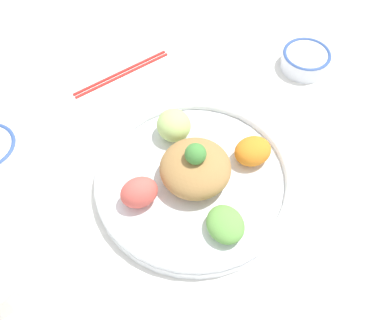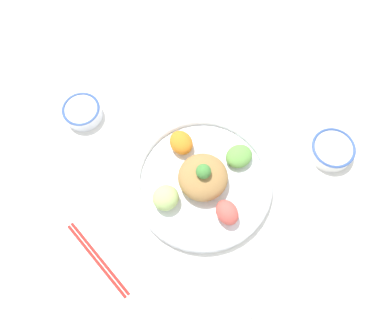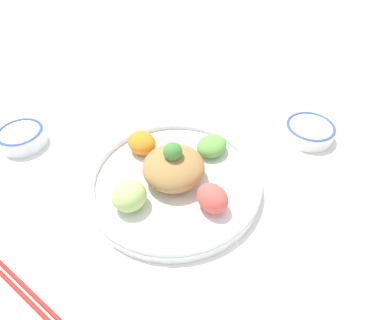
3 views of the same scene
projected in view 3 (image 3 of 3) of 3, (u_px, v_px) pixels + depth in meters
ground_plane at (157, 184)px, 0.67m from camera, size 2.40×2.40×0.00m
salad_platter at (174, 175)px, 0.66m from camera, size 0.36×0.36×0.11m
sauce_bowl_red at (22, 137)px, 0.75m from camera, size 0.10×0.10×0.04m
sauce_bowl_dark at (309, 131)px, 0.77m from camera, size 0.11×0.11×0.04m
side_serving_bowl at (353, 319)px, 0.45m from camera, size 0.20×0.20×0.05m
chopsticks_pair_near at (33, 300)px, 0.50m from camera, size 0.20×0.14×0.01m
serving_spoon_main at (238, 108)px, 0.87m from camera, size 0.13×0.08×0.01m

